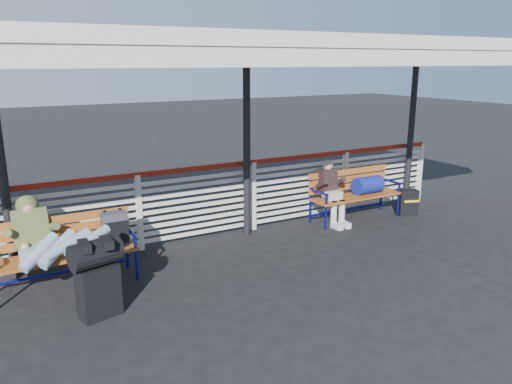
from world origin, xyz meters
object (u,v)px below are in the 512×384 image
companion_person (332,192)px  suitcase_side (408,202)px  bench_left (80,240)px  traveler_man (54,242)px  luggage_stack (97,275)px  bench_right (360,188)px

companion_person → suitcase_side: (1.60, -0.30, -0.35)m
bench_left → suitcase_side: size_ratio=3.64×
traveler_man → suitcase_side: bearing=4.0°
traveler_man → companion_person: bearing=8.9°
luggage_stack → traveler_man: 0.80m
bench_left → luggage_stack: bearing=-90.0°
companion_person → suitcase_side: 1.66m
companion_person → suitcase_side: bearing=-10.5°
luggage_stack → suitcase_side: 6.12m
luggage_stack → bench_left: size_ratio=0.52×
traveler_man → companion_person: traveler_man is taller
companion_person → suitcase_side: size_ratio=2.32×
companion_person → bench_left: bearing=-174.9°
traveler_man → bench_right: bearing=7.9°
bench_right → traveler_man: (-5.42, -0.75, 0.16)m
bench_right → traveler_man: 5.48m
bench_left → bench_right: bench_left is taller
bench_right → suitcase_side: bearing=-18.3°
bench_left → traveler_man: bearing=-134.9°
luggage_stack → suitcase_side: bearing=-2.7°
bench_left → bench_right: (5.08, 0.41, -0.01)m
luggage_stack → companion_person: size_ratio=0.81×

